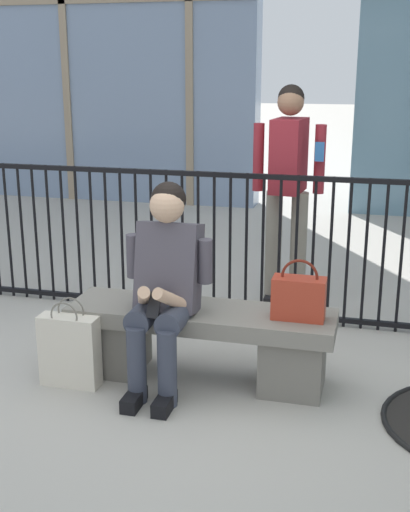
# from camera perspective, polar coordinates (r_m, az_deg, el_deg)

# --- Properties ---
(ground_plane) EXTENTS (60.00, 60.00, 0.00)m
(ground_plane) POSITION_cam_1_polar(r_m,az_deg,el_deg) (4.17, -0.35, -10.32)
(ground_plane) COLOR #B2ADA3
(stone_bench) EXTENTS (1.60, 0.44, 0.45)m
(stone_bench) POSITION_cam_1_polar(r_m,az_deg,el_deg) (4.06, -0.36, -6.89)
(stone_bench) COLOR gray
(stone_bench) RESTS_ON ground
(seated_person_with_phone) EXTENTS (0.52, 0.66, 1.21)m
(seated_person_with_phone) POSITION_cam_1_polar(r_m,az_deg,el_deg) (3.86, -3.47, -2.14)
(seated_person_with_phone) COLOR #383D4C
(seated_person_with_phone) RESTS_ON ground
(handbag_on_bench) EXTENTS (0.30, 0.14, 0.35)m
(handbag_on_bench) POSITION_cam_1_polar(r_m,az_deg,el_deg) (3.84, 8.00, -3.49)
(handbag_on_bench) COLOR #B23823
(handbag_on_bench) RESTS_ON stone_bench
(shopping_bag) EXTENTS (0.36, 0.13, 0.54)m
(shopping_bag) POSITION_cam_1_polar(r_m,az_deg,el_deg) (4.08, -11.47, -7.85)
(shopping_bag) COLOR beige
(shopping_bag) RESTS_ON ground
(bystander_at_railing) EXTENTS (0.55, 0.40, 1.71)m
(bystander_at_railing) POSITION_cam_1_polar(r_m,az_deg,el_deg) (5.23, 7.10, 6.54)
(bystander_at_railing) COLOR gray
(bystander_at_railing) RESTS_ON ground
(plaza_railing) EXTENTS (9.22, 0.04, 1.10)m
(plaza_railing) POSITION_cam_1_polar(r_m,az_deg,el_deg) (4.95, 2.84, 0.85)
(plaza_railing) COLOR black
(plaza_railing) RESTS_ON ground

